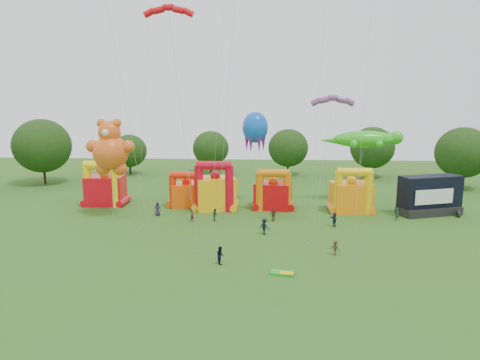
# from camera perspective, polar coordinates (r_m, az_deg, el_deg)

# --- Properties ---
(ground) EXTENTS (160.00, 160.00, 0.00)m
(ground) POSITION_cam_1_polar(r_m,az_deg,el_deg) (36.10, -2.17, -14.38)
(ground) COLOR #365A19
(ground) RESTS_ON ground
(tree_ring) EXTENTS (124.33, 126.44, 12.07)m
(tree_ring) POSITION_cam_1_polar(r_m,az_deg,el_deg) (34.68, -4.11, -4.45)
(tree_ring) COLOR #352314
(tree_ring) RESTS_ON ground
(bouncy_castle_0) EXTENTS (5.61, 4.63, 6.77)m
(bouncy_castle_0) POSITION_cam_1_polar(r_m,az_deg,el_deg) (66.32, -17.57, -1.00)
(bouncy_castle_0) COLOR red
(bouncy_castle_0) RESTS_ON ground
(bouncy_castle_1) EXTENTS (5.35, 4.68, 5.32)m
(bouncy_castle_1) POSITION_cam_1_polar(r_m,az_deg,el_deg) (63.08, -7.14, -1.65)
(bouncy_castle_1) COLOR #F1540D
(bouncy_castle_1) RESTS_ON ground
(bouncy_castle_2) EXTENTS (6.30, 5.52, 7.11)m
(bouncy_castle_2) POSITION_cam_1_polar(r_m,az_deg,el_deg) (60.73, -3.32, -1.43)
(bouncy_castle_2) COLOR #FEB50D
(bouncy_castle_2) RESTS_ON ground
(bouncy_castle_3) EXTENTS (5.64, 4.86, 5.92)m
(bouncy_castle_3) POSITION_cam_1_polar(r_m,az_deg,el_deg) (61.19, 4.45, -1.77)
(bouncy_castle_3) COLOR red
(bouncy_castle_3) RESTS_ON ground
(bouncy_castle_4) EXTENTS (5.71, 4.83, 6.41)m
(bouncy_castle_4) POSITION_cam_1_polar(r_m,az_deg,el_deg) (61.18, 14.62, -1.92)
(bouncy_castle_4) COLOR orange
(bouncy_castle_4) RESTS_ON ground
(stage_trailer) EXTENTS (8.96, 5.61, 5.35)m
(stage_trailer) POSITION_cam_1_polar(r_m,az_deg,el_deg) (63.40, 23.98, -1.92)
(stage_trailer) COLOR black
(stage_trailer) RESTS_ON ground
(teddy_bear_kite) EXTENTS (6.37, 4.52, 13.10)m
(teddy_bear_kite) POSITION_cam_1_polar(r_m,az_deg,el_deg) (57.79, -16.89, 3.70)
(teddy_bear_kite) COLOR orange
(teddy_bear_kite) RESTS_ON ground
(gecko_kite) EXTENTS (12.32, 9.02, 10.98)m
(gecko_kite) POSITION_cam_1_polar(r_m,az_deg,el_deg) (64.73, 15.74, 1.97)
(gecko_kite) COLOR green
(gecko_kite) RESTS_ON ground
(octopus_kite) EXTENTS (3.81, 7.21, 13.77)m
(octopus_kite) POSITION_cam_1_polar(r_m,az_deg,el_deg) (63.14, 2.08, 4.82)
(octopus_kite) COLOR blue
(octopus_kite) RESTS_ON ground
(parafoil_kites) EXTENTS (32.16, 14.29, 31.35)m
(parafoil_kites) POSITION_cam_1_polar(r_m,az_deg,el_deg) (50.12, -9.76, 8.36)
(parafoil_kites) COLOR red
(parafoil_kites) RESTS_ON ground
(diamond_kites) EXTENTS (26.14, 19.77, 41.33)m
(diamond_kites) POSITION_cam_1_polar(r_m,az_deg,el_deg) (48.07, 0.43, 12.55)
(diamond_kites) COLOR red
(diamond_kites) RESTS_ON ground
(folded_kite_bundle) EXTENTS (2.14, 1.35, 0.31)m
(folded_kite_bundle) POSITION_cam_1_polar(r_m,az_deg,el_deg) (39.00, 5.70, -12.26)
(folded_kite_bundle) COLOR green
(folded_kite_bundle) RESTS_ON ground
(spectator_0) EXTENTS (0.98, 0.73, 1.84)m
(spectator_0) POSITION_cam_1_polar(r_m,az_deg,el_deg) (58.61, -10.95, -3.82)
(spectator_0) COLOR #272238
(spectator_0) RESTS_ON ground
(spectator_1) EXTENTS (0.62, 0.73, 1.70)m
(spectator_1) POSITION_cam_1_polar(r_m,az_deg,el_deg) (55.08, -6.37, -4.69)
(spectator_1) COLOR maroon
(spectator_1) RESTS_ON ground
(spectator_2) EXTENTS (0.75, 0.88, 1.59)m
(spectator_2) POSITION_cam_1_polar(r_m,az_deg,el_deg) (55.28, -3.32, -4.64)
(spectator_2) COLOR #17391F
(spectator_2) RESTS_ON ground
(spectator_3) EXTENTS (1.39, 1.24, 1.87)m
(spectator_3) POSITION_cam_1_polar(r_m,az_deg,el_deg) (49.67, 3.26, -6.21)
(spectator_3) COLOR black
(spectator_3) RESTS_ON ground
(spectator_4) EXTENTS (1.11, 0.87, 1.76)m
(spectator_4) POSITION_cam_1_polar(r_m,az_deg,el_deg) (55.10, 4.48, -4.61)
(spectator_4) COLOR #45331B
(spectator_4) RESTS_ON ground
(spectator_5) EXTENTS (0.93, 1.72, 1.77)m
(spectator_5) POSITION_cam_1_polar(r_m,az_deg,el_deg) (53.96, 12.45, -5.15)
(spectator_5) COLOR #25283E
(spectator_5) RESTS_ON ground
(spectator_6) EXTENTS (1.05, 0.95, 1.80)m
(spectator_6) POSITION_cam_1_polar(r_m,az_deg,el_deg) (60.07, 13.12, -3.58)
(spectator_6) COLOR maroon
(spectator_6) RESTS_ON ground
(spectator_7) EXTENTS (0.66, 0.70, 1.60)m
(spectator_7) POSITION_cam_1_polar(r_m,az_deg,el_deg) (59.02, 20.23, -4.30)
(spectator_7) COLOR #193F28
(spectator_7) RESTS_ON ground
(spectator_8) EXTENTS (0.94, 1.03, 1.72)m
(spectator_8) POSITION_cam_1_polar(r_m,az_deg,el_deg) (41.02, -2.64, -9.97)
(spectator_8) COLOR black
(spectator_8) RESTS_ON ground
(spectator_9) EXTENTS (1.15, 1.05, 1.55)m
(spectator_9) POSITION_cam_1_polar(r_m,az_deg,el_deg) (44.23, 12.60, -8.80)
(spectator_9) COLOR #402E19
(spectator_9) RESTS_ON ground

